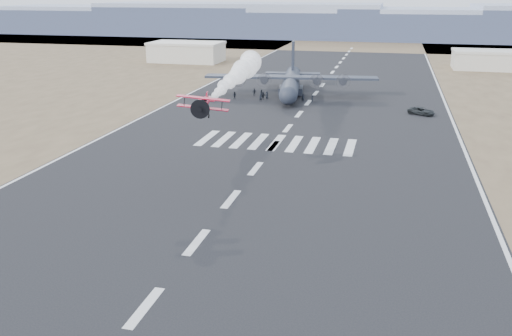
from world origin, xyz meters
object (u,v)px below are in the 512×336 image
at_px(aerobatic_biplane, 203,104).
at_px(crew_g, 261,98).
at_px(support_vehicle, 421,111).
at_px(crew_c, 312,99).
at_px(crew_e, 267,95).
at_px(crew_b, 262,93).
at_px(crew_d, 254,92).
at_px(crew_h, 235,95).
at_px(transport_aircraft, 291,82).
at_px(crew_f, 263,96).
at_px(hangar_left, 187,52).
at_px(hangar_right, 487,60).
at_px(crew_a, 303,98).

bearing_deg(aerobatic_biplane, crew_g, 90.58).
relative_size(support_vehicle, crew_c, 3.32).
bearing_deg(crew_e, crew_c, -129.44).
height_order(crew_c, crew_g, crew_g).
xyz_separation_m(crew_b, crew_d, (-1.78, 0.07, 0.08)).
relative_size(crew_e, crew_h, 0.96).
distance_m(transport_aircraft, crew_f, 9.27).
bearing_deg(crew_g, crew_f, 65.92).
distance_m(hangar_left, crew_h, 70.35).
bearing_deg(crew_d, crew_g, 97.94).
height_order(hangar_left, hangar_right, hangar_left).
relative_size(crew_a, crew_h, 1.05).
distance_m(hangar_right, crew_b, 84.30).
bearing_deg(hangar_left, crew_g, -56.41).
bearing_deg(crew_c, crew_a, 91.41).
bearing_deg(crew_f, aerobatic_biplane, 102.95).
bearing_deg(crew_a, crew_f, -176.67).
height_order(aerobatic_biplane, crew_d, aerobatic_biplane).
xyz_separation_m(hangar_left, hangar_right, (98.00, 5.00, -0.40)).
xyz_separation_m(crew_d, crew_f, (2.95, -3.68, -0.02)).
bearing_deg(crew_d, hangar_right, -152.14).
bearing_deg(crew_b, crew_h, 110.13).
bearing_deg(crew_g, crew_d, 91.05).
distance_m(crew_c, crew_g, 11.56).
bearing_deg(transport_aircraft, crew_e, -135.23).
height_order(crew_e, crew_h, crew_h).
height_order(crew_b, crew_g, crew_g).
xyz_separation_m(crew_d, crew_g, (2.98, -6.13, -0.05)).
xyz_separation_m(hangar_right, transport_aircraft, (-51.53, -57.51, -0.02)).
xyz_separation_m(crew_d, crew_e, (3.52, -2.13, -0.08)).
height_order(support_vehicle, crew_c, crew_c).
bearing_deg(transport_aircraft, crew_d, -162.82).
distance_m(hangar_right, crew_g, 88.03).
distance_m(aerobatic_biplane, crew_f, 57.50).
xyz_separation_m(crew_c, crew_h, (-17.89, -0.49, 0.05)).
xyz_separation_m(support_vehicle, crew_c, (-23.02, 7.00, 0.06)).
bearing_deg(aerobatic_biplane, crew_h, 96.97).
distance_m(crew_d, crew_f, 4.71).
bearing_deg(transport_aircraft, crew_c, -59.65).
bearing_deg(hangar_left, transport_aircraft, -48.49).
bearing_deg(crew_g, hangar_left, 98.70).
distance_m(hangar_left, transport_aircraft, 70.12).
height_order(crew_a, crew_d, crew_d).
bearing_deg(hangar_left, aerobatic_biplane, -67.95).
xyz_separation_m(crew_c, crew_d, (-14.37, 4.20, 0.10)).
xyz_separation_m(hangar_right, crew_d, (-59.52, -61.31, -2.12)).
distance_m(crew_a, crew_b, 11.19).
bearing_deg(crew_b, crew_d, 66.86).
bearing_deg(crew_h, transport_aircraft, 63.25).
xyz_separation_m(transport_aircraft, crew_h, (-11.51, -8.48, -2.14)).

